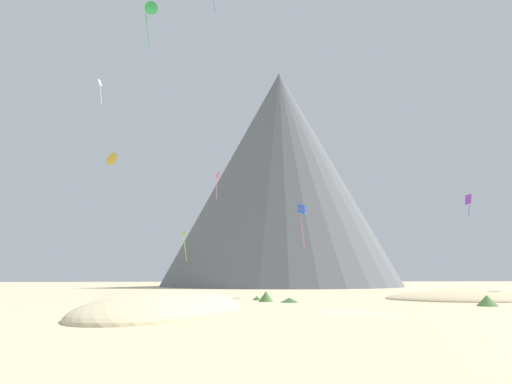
% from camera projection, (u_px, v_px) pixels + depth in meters
% --- Properties ---
extents(ground_plane, '(400.00, 400.00, 0.00)m').
position_uv_depth(ground_plane, '(345.00, 313.00, 36.03)').
color(ground_plane, '#CCBA8E').
extents(dune_foreground_left, '(18.64, 16.16, 1.96)m').
position_uv_depth(dune_foreground_left, '(469.00, 299.00, 56.75)').
color(dune_foreground_left, '#C6B284').
rests_on(dune_foreground_left, ground_plane).
extents(dune_foreground_right, '(16.13, 24.77, 3.09)m').
position_uv_depth(dune_foreground_right, '(167.00, 312.00, 36.59)').
color(dune_foreground_right, beige).
rests_on(dune_foreground_right, ground_plane).
extents(bush_scatter_east, '(2.63, 2.63, 0.94)m').
position_uv_depth(bush_scatter_east, '(487.00, 301.00, 43.71)').
color(bush_scatter_east, '#568442').
rests_on(bush_scatter_east, ground_plane).
extents(bush_near_right, '(1.85, 1.85, 0.46)m').
position_uv_depth(bush_near_right, '(289.00, 300.00, 49.95)').
color(bush_near_right, '#386633').
rests_on(bush_near_right, ground_plane).
extents(bush_near_left, '(1.49, 1.49, 0.45)m').
position_uv_depth(bush_near_left, '(257.00, 298.00, 54.45)').
color(bush_near_left, '#477238').
rests_on(bush_near_left, ground_plane).
extents(bush_mid_center, '(1.63, 1.63, 1.06)m').
position_uv_depth(bush_mid_center, '(266.00, 296.00, 51.43)').
color(bush_mid_center, '#568442').
rests_on(bush_mid_center, ground_plane).
extents(rock_massif, '(81.53, 81.53, 56.82)m').
position_uv_depth(rock_massif, '(280.00, 184.00, 132.64)').
color(rock_massif, slate).
rests_on(rock_massif, ground_plane).
extents(kite_violet_low, '(0.81, 1.28, 3.22)m').
position_uv_depth(kite_violet_low, '(468.00, 201.00, 71.40)').
color(kite_violet_low, purple).
extents(kite_blue_low, '(1.45, 1.42, 5.52)m').
position_uv_depth(kite_blue_low, '(302.00, 210.00, 63.92)').
color(kite_blue_low, blue).
extents(kite_green_high, '(1.65, 0.89, 5.90)m').
position_uv_depth(kite_green_high, '(151.00, 9.00, 60.05)').
color(kite_green_high, green).
extents(kite_lime_low, '(0.98, 1.80, 4.72)m').
position_uv_depth(kite_lime_low, '(184.00, 234.00, 73.35)').
color(kite_lime_low, '#8CD133').
extents(kite_pink_mid, '(0.73, 0.67, 4.51)m').
position_uv_depth(kite_pink_mid, '(217.00, 179.00, 81.35)').
color(kite_pink_mid, pink).
extents(kite_white_mid, '(0.59, 0.83, 3.13)m').
position_uv_depth(kite_white_mid, '(100.00, 87.00, 59.68)').
color(kite_white_mid, white).
extents(kite_gold_mid, '(2.50, 2.05, 2.52)m').
position_uv_depth(kite_gold_mid, '(112.00, 159.00, 94.47)').
color(kite_gold_mid, gold).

